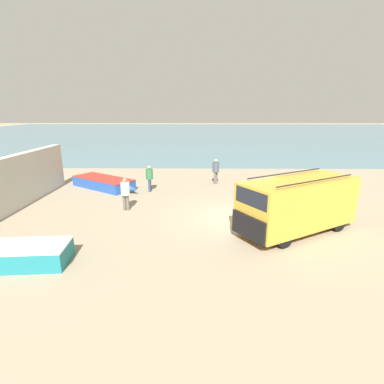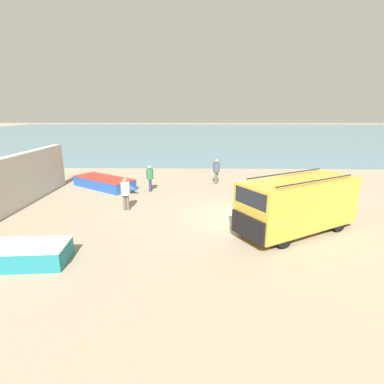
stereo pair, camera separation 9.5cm
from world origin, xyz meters
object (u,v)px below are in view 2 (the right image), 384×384
at_px(parked_van, 297,204).
at_px(fisherman_2, 125,191).
at_px(fishing_rowboat_0, 106,183).
at_px(fisherman_1, 216,169).
at_px(fishing_rowboat_1, 0,255).
at_px(fisherman_3, 150,176).
at_px(fishing_rowboat_2, 320,190).

relative_size(parked_van, fisherman_2, 3.25).
bearing_deg(parked_van, fishing_rowboat_0, -65.76).
distance_m(fisherman_1, fisherman_2, 7.38).
height_order(fishing_rowboat_1, fisherman_3, fisherman_3).
distance_m(fishing_rowboat_1, fishing_rowboat_2, 16.01).
xyz_separation_m(fisherman_1, fisherman_2, (-4.80, -5.60, -0.02)).
bearing_deg(parked_van, fishing_rowboat_1, -15.03).
bearing_deg(parked_van, fisherman_1, -102.05).
relative_size(fishing_rowboat_0, fisherman_3, 3.05).
bearing_deg(fishing_rowboat_0, fishing_rowboat_1, -58.15).
distance_m(fishing_rowboat_1, fisherman_2, 6.22).
xyz_separation_m(fisherman_1, fisherman_3, (-4.16, -2.03, -0.05)).
bearing_deg(fisherman_1, fishing_rowboat_0, -132.81).
xyz_separation_m(fishing_rowboat_0, fisherman_2, (2.34, -4.35, 0.66)).
bearing_deg(fishing_rowboat_2, fisherman_3, 157.60).
relative_size(fishing_rowboat_1, fisherman_2, 2.91).
bearing_deg(fishing_rowboat_0, parked_van, -0.48).
height_order(parked_van, fishing_rowboat_0, parked_van).
xyz_separation_m(parked_van, fisherman_3, (-6.93, 6.17, -0.25)).
distance_m(fishing_rowboat_2, fisherman_3, 10.13).
relative_size(parked_van, fishing_rowboat_1, 1.12).
relative_size(fisherman_1, fisherman_2, 1.02).
height_order(fishing_rowboat_2, fisherman_1, fisherman_1).
bearing_deg(fisherman_3, fishing_rowboat_2, 179.23).
height_order(fishing_rowboat_0, fishing_rowboat_1, fishing_rowboat_1).
xyz_separation_m(parked_van, fishing_rowboat_0, (-9.91, 6.94, -0.89)).
relative_size(fishing_rowboat_1, fishing_rowboat_2, 1.19).
bearing_deg(fisherman_1, fishing_rowboat_1, -87.13).
relative_size(parked_van, fisherman_1, 3.17).
bearing_deg(fishing_rowboat_0, fishing_rowboat_2, 28.83).
bearing_deg(fishing_rowboat_1, fisherman_1, -129.37).
height_order(fishing_rowboat_0, fisherman_2, fisherman_2).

